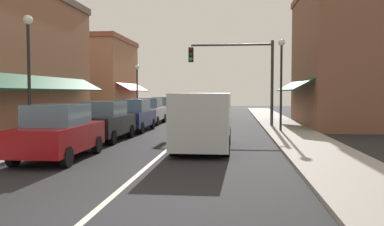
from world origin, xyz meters
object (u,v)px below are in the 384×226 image
(traffic_signal_mast_arm, at_px, (242,68))
(parked_car_far_left, at_px, (149,111))
(parked_car_third_left, at_px, (133,115))
(street_lamp_left_near, at_px, (29,60))
(parked_car_distant_left, at_px, (163,108))
(parked_car_second_left, at_px, (105,121))
(street_lamp_right_mid, at_px, (281,70))
(van_in_lane, at_px, (203,119))
(parked_car_nearest_left, at_px, (59,132))
(street_lamp_left_far, at_px, (137,82))

(traffic_signal_mast_arm, bearing_deg, parked_car_far_left, 165.74)
(parked_car_third_left, height_order, street_lamp_left_near, street_lamp_left_near)
(parked_car_distant_left, bearing_deg, parked_car_second_left, -90.18)
(street_lamp_right_mid, bearing_deg, parked_car_second_left, -151.11)
(traffic_signal_mast_arm, bearing_deg, street_lamp_right_mid, -58.61)
(van_in_lane, relative_size, traffic_signal_mast_arm, 0.97)
(traffic_signal_mast_arm, bearing_deg, parked_car_nearest_left, -115.16)
(parked_car_second_left, relative_size, parked_car_far_left, 1.01)
(traffic_signal_mast_arm, height_order, street_lamp_right_mid, traffic_signal_mast_arm)
(parked_car_nearest_left, relative_size, parked_car_third_left, 1.00)
(van_in_lane, bearing_deg, traffic_signal_mast_arm, 81.06)
(parked_car_nearest_left, height_order, van_in_lane, van_in_lane)
(parked_car_nearest_left, bearing_deg, parked_car_third_left, 88.69)
(parked_car_nearest_left, xyz_separation_m, parked_car_distant_left, (-0.11, 19.74, 0.00))
(parked_car_second_left, distance_m, street_lamp_left_near, 4.25)
(street_lamp_left_far, bearing_deg, street_lamp_left_near, -90.26)
(parked_car_third_left, relative_size, van_in_lane, 0.80)
(van_in_lane, bearing_deg, street_lamp_right_mid, 61.83)
(parked_car_distant_left, bearing_deg, parked_car_far_left, -90.53)
(parked_car_nearest_left, distance_m, parked_car_second_left, 4.96)
(parked_car_nearest_left, distance_m, traffic_signal_mast_arm, 14.40)
(parked_car_far_left, xyz_separation_m, street_lamp_right_mid, (8.19, -4.89, 2.44))
(van_in_lane, bearing_deg, street_lamp_left_near, -174.90)
(van_in_lane, bearing_deg, parked_car_distant_left, 104.91)
(parked_car_nearest_left, relative_size, traffic_signal_mast_arm, 0.78)
(parked_car_nearest_left, distance_m, parked_car_third_left, 9.35)
(parked_car_far_left, relative_size, street_lamp_left_near, 0.82)
(parked_car_distant_left, bearing_deg, van_in_lane, -75.20)
(parked_car_far_left, distance_m, van_in_lane, 12.51)
(parked_car_third_left, height_order, parked_car_far_left, same)
(parked_car_second_left, bearing_deg, parked_car_distant_left, 91.05)
(parked_car_second_left, relative_size, parked_car_distant_left, 1.01)
(parked_car_second_left, distance_m, van_in_lane, 5.08)
(street_lamp_right_mid, height_order, street_lamp_left_far, street_lamp_right_mid)
(parked_car_second_left, distance_m, street_lamp_left_far, 14.06)
(parked_car_second_left, distance_m, parked_car_far_left, 9.39)
(parked_car_second_left, bearing_deg, parked_car_nearest_left, -87.48)
(parked_car_nearest_left, xyz_separation_m, parked_car_far_left, (-0.15, 14.36, 0.00))
(street_lamp_left_near, bearing_deg, parked_car_third_left, 73.56)
(parked_car_distant_left, height_order, traffic_signal_mast_arm, traffic_signal_mast_arm)
(parked_car_nearest_left, relative_size, street_lamp_left_far, 0.96)
(parked_car_third_left, bearing_deg, parked_car_far_left, 92.98)
(street_lamp_left_near, bearing_deg, van_in_lane, 5.13)
(parked_car_distant_left, relative_size, traffic_signal_mast_arm, 0.77)
(parked_car_second_left, distance_m, parked_car_third_left, 4.39)
(parked_car_distant_left, xyz_separation_m, traffic_signal_mast_arm, (6.12, -6.95, 2.78))
(street_lamp_left_near, height_order, street_lamp_left_far, street_lamp_left_near)
(parked_car_distant_left, height_order, street_lamp_right_mid, street_lamp_right_mid)
(parked_car_second_left, relative_size, street_lamp_left_far, 0.96)
(parked_car_third_left, height_order, parked_car_distant_left, same)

